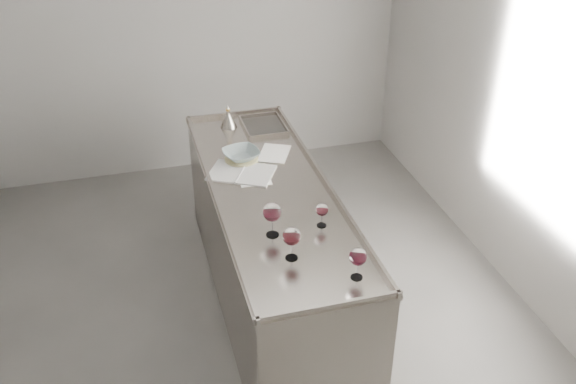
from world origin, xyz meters
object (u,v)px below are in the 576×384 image
object	(u,v)px
wine_glass_middle	(292,237)
ceramic_bowl	(241,154)
counter	(272,248)
wine_glass_small	(322,211)
notebook	(241,173)
wine_glass_left	(272,213)
wine_funnel	(229,120)
wine_glass_right	(358,257)

from	to	relation	value
wine_glass_middle	ceramic_bowl	distance (m)	1.17
counter	wine_glass_small	world-z (taller)	wine_glass_small
wine_glass_middle	notebook	world-z (taller)	wine_glass_middle
wine_glass_middle	wine_glass_left	bearing A→B (deg)	100.84
counter	notebook	world-z (taller)	counter
wine_glass_small	wine_funnel	xyz separation A→B (m)	(-0.27, 1.47, -0.05)
wine_glass_middle	wine_funnel	distance (m)	1.73
wine_glass_middle	wine_glass_small	distance (m)	0.36
wine_glass_small	wine_glass_left	bearing A→B (deg)	-176.98
counter	wine_glass_left	bearing A→B (deg)	-102.96
wine_glass_left	ceramic_bowl	size ratio (longest dim) A/B	0.87
wine_glass_left	notebook	world-z (taller)	wine_glass_left
wine_glass_small	wine_glass_right	bearing A→B (deg)	-86.94
wine_glass_left	wine_funnel	world-z (taller)	wine_glass_left
wine_glass_middle	wine_funnel	bearing A→B (deg)	90.47
wine_glass_right	ceramic_bowl	world-z (taller)	wine_glass_right
counter	wine_glass_small	xyz separation A→B (m)	(0.19, -0.49, 0.57)
wine_glass_right	wine_glass_small	distance (m)	0.51
wine_funnel	notebook	bearing A→B (deg)	-94.37
ceramic_bowl	wine_glass_middle	bearing A→B (deg)	-88.37
wine_glass_right	notebook	xyz separation A→B (m)	(-0.35, 1.24, -0.12)
wine_glass_right	wine_glass_small	size ratio (longest dim) A/B	1.24
counter	wine_glass_left	size ratio (longest dim) A/B	11.36
counter	wine_glass_right	distance (m)	1.18
wine_funnel	counter	bearing A→B (deg)	-85.12
counter	wine_glass_middle	size ratio (longest dim) A/B	12.29
wine_glass_left	wine_glass_small	xyz separation A→B (m)	(0.30, 0.02, -0.05)
wine_glass_small	wine_funnel	size ratio (longest dim) A/B	0.79
notebook	wine_glass_right	bearing A→B (deg)	-45.56
notebook	wine_funnel	xyz separation A→B (m)	(0.06, 0.74, 0.05)
wine_glass_small	ceramic_bowl	size ratio (longest dim) A/B	0.60
wine_glass_right	wine_glass_small	world-z (taller)	wine_glass_right
notebook	wine_funnel	size ratio (longest dim) A/B	2.70
wine_glass_small	wine_funnel	world-z (taller)	wine_funnel
wine_glass_left	wine_funnel	bearing A→B (deg)	88.77
wine_glass_middle	wine_glass_right	world-z (taller)	wine_glass_middle
notebook	ceramic_bowl	size ratio (longest dim) A/B	2.07
notebook	ceramic_bowl	distance (m)	0.19
notebook	ceramic_bowl	xyz separation A→B (m)	(0.04, 0.18, 0.04)
ceramic_bowl	wine_glass_small	bearing A→B (deg)	-72.37
wine_glass_middle	ceramic_bowl	xyz separation A→B (m)	(-0.03, 1.17, -0.09)
wine_glass_small	notebook	size ratio (longest dim) A/B	0.29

